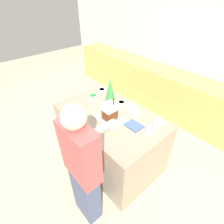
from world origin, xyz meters
name	(u,v)px	position (x,y,z in m)	size (l,w,h in m)	color
ground_plane	(111,156)	(0.00, 0.00, 0.00)	(12.00, 12.00, 0.00)	#C6B28E
wall_back	(196,52)	(0.00, 2.17, 1.30)	(8.00, 0.05, 2.60)	beige
back_cabinet_block	(177,96)	(0.00, 1.85, 0.46)	(6.00, 0.60, 0.91)	tan
kitchen_island	(110,137)	(0.00, 0.00, 0.45)	(1.55, 0.97, 0.90)	gray
baking_tray	(110,119)	(0.07, -0.07, 0.90)	(0.40, 0.27, 0.01)	#B2B2BC
gingerbread_house	(110,111)	(0.07, -0.07, 1.03)	(0.17, 0.18, 0.32)	#5B2D14
decorative_tree	(110,89)	(-0.28, 0.24, 1.09)	(0.15, 0.15, 0.39)	#33843D
candy_bowl_near_tray_right	(158,123)	(0.57, 0.32, 0.92)	(0.11, 0.11, 0.04)	white
candy_bowl_behind_tray	(122,103)	(-0.07, 0.28, 0.93)	(0.10, 0.10, 0.05)	white
candy_bowl_far_right	(131,107)	(0.09, 0.32, 0.92)	(0.12, 0.12, 0.04)	white
candy_bowl_beside_tree	(102,90)	(-0.58, 0.32, 0.92)	(0.11, 0.11, 0.04)	white
candy_bowl_center_rear	(150,130)	(0.59, 0.13, 0.92)	(0.11, 0.11, 0.05)	white
candy_bowl_near_tray_left	(93,97)	(-0.50, 0.08, 0.93)	(0.13, 0.13, 0.05)	silver
candy_bowl_far_left	(134,113)	(0.22, 0.25, 0.92)	(0.11, 0.11, 0.05)	white
cookbook	(134,126)	(0.39, 0.06, 0.91)	(0.21, 0.16, 0.02)	#3F598C
person	(83,170)	(0.47, -0.77, 0.84)	(0.43, 0.54, 1.63)	#424C6B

